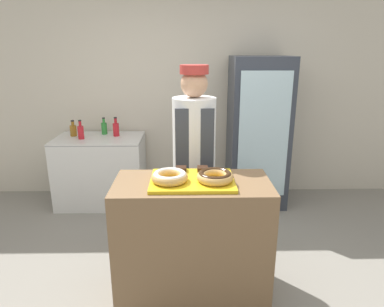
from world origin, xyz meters
name	(u,v)px	position (x,y,z in m)	size (l,w,h in m)	color
ground_plane	(192,296)	(0.00, 0.00, 0.00)	(14.00, 14.00, 0.00)	gray
wall_back	(189,91)	(0.00, 2.13, 1.35)	(8.00, 0.06, 2.70)	beige
display_counter	(192,242)	(0.00, 0.00, 0.48)	(1.11, 0.53, 0.96)	brown
serving_tray	(192,180)	(0.00, 0.00, 0.97)	(0.58, 0.43, 0.02)	yellow
donut_light_glaze	(170,176)	(-0.16, -0.04, 1.02)	(0.25, 0.25, 0.07)	tan
donut_chocolate_glaze	(215,176)	(0.16, -0.04, 1.02)	(0.25, 0.25, 0.07)	tan
brownie_back_left	(181,169)	(-0.08, 0.16, 1.00)	(0.08, 0.08, 0.03)	black
brownie_back_right	(203,169)	(0.08, 0.16, 1.00)	(0.08, 0.08, 0.03)	black
baker_person	(194,160)	(0.03, 0.62, 0.92)	(0.37, 0.37, 1.73)	#4C4C51
beverage_fridge	(258,133)	(0.82, 1.74, 0.89)	(0.68, 0.62, 1.78)	#333842
chest_freezer	(101,170)	(-1.09, 1.75, 0.42)	(1.04, 0.64, 0.84)	silver
bottle_green	(104,128)	(-1.05, 1.91, 0.92)	(0.07, 0.07, 0.21)	#2D8C38
bottle_amber	(73,130)	(-1.41, 1.83, 0.92)	(0.08, 0.08, 0.19)	#99661E
bottle_red	(116,129)	(-0.89, 1.82, 0.93)	(0.07, 0.07, 0.23)	red
bottle_red_b	(81,132)	(-1.28, 1.68, 0.93)	(0.07, 0.07, 0.23)	red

